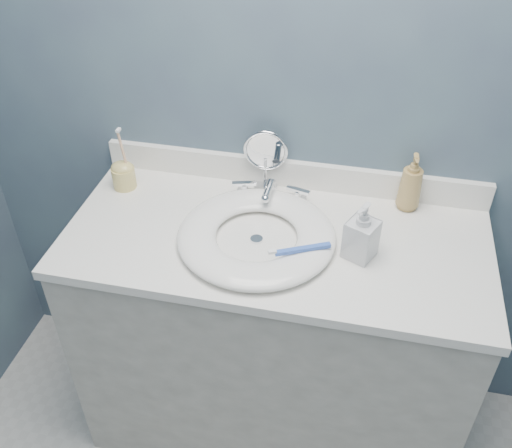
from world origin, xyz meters
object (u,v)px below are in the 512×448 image
(toothbrush_holder, at_px, (123,174))
(soap_bottle_amber, at_px, (411,182))
(soap_bottle_clear, at_px, (362,231))
(makeup_mirror, at_px, (266,157))

(toothbrush_holder, bearing_deg, soap_bottle_amber, 5.16)
(soap_bottle_clear, distance_m, toothbrush_holder, 0.78)
(soap_bottle_amber, height_order, toothbrush_holder, toothbrush_holder)
(soap_bottle_amber, bearing_deg, soap_bottle_clear, -119.82)
(soap_bottle_clear, bearing_deg, toothbrush_holder, -168.19)
(soap_bottle_clear, bearing_deg, soap_bottle_amber, 88.39)
(makeup_mirror, relative_size, toothbrush_holder, 0.96)
(soap_bottle_amber, bearing_deg, makeup_mirror, 174.66)
(soap_bottle_amber, distance_m, toothbrush_holder, 0.89)
(makeup_mirror, bearing_deg, soap_bottle_clear, -43.11)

